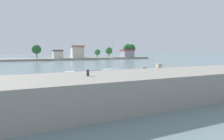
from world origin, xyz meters
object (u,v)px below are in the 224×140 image
Objects in this scene: moored_boat_1 at (99,74)px; mooring_buoy_0 at (98,85)px; mooring_bollard at (88,73)px; moored_boat_0 at (68,78)px; moored_boat_2 at (110,71)px; moored_boat_4 at (160,68)px; moored_boat_3 at (142,71)px; mooring_buoy_1 at (25,78)px.

moored_boat_1 is 12.16× the size of mooring_buoy_0.
mooring_bollard is 17.00m from moored_boat_1.
mooring_buoy_0 is at bearing 66.44° from mooring_bollard.
moored_boat_1 is (6.33, 15.60, -2.38)m from mooring_bollard.
moored_boat_2 is (9.43, 5.87, 0.01)m from moored_boat_0.
mooring_bollard reaches higher than mooring_buoy_0.
moored_boat_0 is 0.59× the size of moored_boat_2.
moored_boat_0 reaches higher than mooring_buoy_0.
mooring_bollard is 0.14× the size of moored_boat_4.
moored_boat_2 reaches higher than moored_boat_0.
moored_boat_4 reaches higher than moored_boat_3.
moored_boat_4 is (22.66, 19.66, -2.37)m from mooring_bollard.
mooring_bollard is 0.15× the size of moored_boat_3.
moored_boat_2 reaches higher than moored_boat_1.
moored_boat_0 is at bearing -146.49° from moored_boat_1.
mooring_bollard reaches higher than mooring_buoy_1.
mooring_bollard is 0.08× the size of moored_boat_2.
mooring_buoy_1 is at bearing -175.32° from moored_boat_4.
mooring_bollard is at bearing -72.82° from mooring_buoy_1.
moored_boat_4 is at bearing -0.85° from moored_boat_2.
moored_boat_2 is at bearing 54.51° from moored_boat_1.
moored_boat_2 is 18.85× the size of mooring_buoy_1.
moored_boat_0 is at bearing -162.12° from moored_boat_4.
moored_boat_1 is 9.29m from moored_boat_3.
moored_boat_3 is at bearing -30.42° from moored_boat_2.
moored_boat_0 is 11.10m from moored_boat_2.
moored_boat_0 is 11.18× the size of mooring_buoy_1.
moored_boat_1 is (5.81, 2.42, -0.00)m from moored_boat_0.
moored_boat_2 is 1.93× the size of moored_boat_3.
moored_boat_4 is 28.31m from mooring_buoy_1.
mooring_buoy_1 is at bearing 178.96° from moored_boat_1.
mooring_buoy_0 is (3.58, 8.21, -2.71)m from mooring_bollard.
moored_boat_0 is at bearing -151.70° from moored_boat_2.
mooring_buoy_1 is at bearing 107.18° from mooring_bollard.
moored_boat_2 reaches higher than mooring_bollard.
moored_boat_2 is at bearing 62.41° from mooring_bollard.
moored_boat_4 is (16.33, 4.06, 0.01)m from moored_boat_1.
mooring_buoy_1 is (-6.13, 4.94, -0.38)m from moored_boat_0.
moored_boat_1 reaches higher than mooring_buoy_0.
moored_boat_2 is at bearing 3.40° from mooring_buoy_1.
moored_boat_1 is 14.73× the size of mooring_buoy_1.
moored_boat_3 is at bearing -5.21° from mooring_buoy_1.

